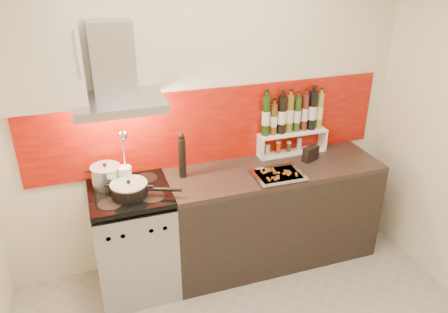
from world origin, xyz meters
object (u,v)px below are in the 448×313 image
object	(u,v)px
counter	(273,214)
baking_tray	(278,175)
pepper_mill	(182,156)
saute_pan	(130,189)
range_stove	(135,242)
stock_pot	(106,176)

from	to	relation	value
counter	baking_tray	size ratio (longest dim) A/B	4.56
pepper_mill	saute_pan	bearing A→B (deg)	-159.06
counter	saute_pan	bearing A→B (deg)	-176.68
range_stove	stock_pot	bearing A→B (deg)	138.71
counter	saute_pan	world-z (taller)	saute_pan
counter	pepper_mill	distance (m)	0.99
baking_tray	saute_pan	bearing A→B (deg)	176.13
stock_pot	baking_tray	bearing A→B (deg)	-11.75
range_stove	pepper_mill	world-z (taller)	pepper_mill
stock_pot	saute_pan	size ratio (longest dim) A/B	0.44
range_stove	pepper_mill	bearing A→B (deg)	13.06
stock_pot	saute_pan	world-z (taller)	stock_pot
counter	saute_pan	size ratio (longest dim) A/B	3.59
stock_pot	pepper_mill	size ratio (longest dim) A/B	0.60
pepper_mill	counter	bearing A→B (deg)	-7.24
range_stove	stock_pot	world-z (taller)	stock_pot
baking_tray	range_stove	bearing A→B (deg)	172.97
range_stove	saute_pan	world-z (taller)	saute_pan
stock_pot	baking_tray	world-z (taller)	stock_pot
range_stove	saute_pan	size ratio (longest dim) A/B	1.81
counter	pepper_mill	bearing A→B (deg)	172.76
pepper_mill	baking_tray	world-z (taller)	pepper_mill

